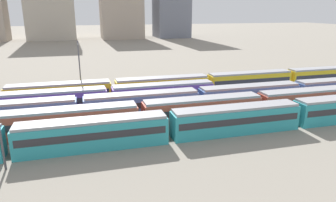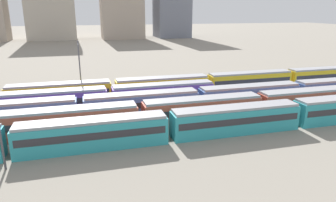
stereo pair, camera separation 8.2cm
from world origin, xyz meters
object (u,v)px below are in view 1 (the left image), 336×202
train_track_0 (295,113)px  train_track_2 (198,99)px  train_track_4 (162,86)px  train_track_1 (203,109)px  catenary_pole_1 (80,67)px  train_track_3 (50,102)px

train_track_0 → train_track_2: same height
train_track_0 → train_track_4: size_ratio=1.20×
train_track_2 → train_track_1: bearing=-103.9°
train_track_0 → catenary_pole_1: size_ratio=10.47×
train_track_2 → train_track_3: same height
train_track_3 → catenary_pole_1: (4.89, 8.35, 4.03)m
train_track_2 → train_track_4: bearing=108.6°
train_track_0 → train_track_1: bearing=157.0°
train_track_2 → train_track_0: bearing=-43.5°
train_track_0 → train_track_3: (-34.49, 15.60, -0.00)m
train_track_2 → train_track_4: size_ratio=1.20×
train_track_2 → catenary_pole_1: catenary_pole_1 is taller
train_track_1 → train_track_2: bearing=76.1°
train_track_3 → train_track_4: size_ratio=0.60×
train_track_0 → train_track_1: size_ratio=1.20×
train_track_0 → catenary_pole_1: 38.29m
train_track_1 → train_track_2: 5.36m
train_track_0 → train_track_4: 25.32m
train_track_0 → catenary_pole_1: catenary_pole_1 is taller
train_track_3 → catenary_pole_1: 10.48m
train_track_0 → train_track_1: (-12.24, 5.20, 0.00)m
train_track_1 → train_track_4: bearing=98.0°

